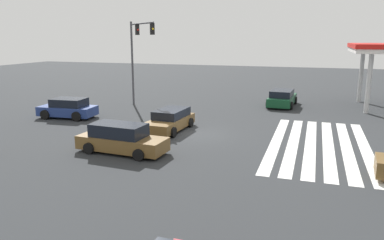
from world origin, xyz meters
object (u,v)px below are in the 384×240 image
at_px(car_3, 282,98).
at_px(car_6, 68,108).
at_px(car_1, 170,120).
at_px(car_0, 121,139).
at_px(traffic_signal_mast, 137,47).

xyz_separation_m(car_3, car_6, (-10.07, 14.81, 0.01)).
distance_m(car_3, car_6, 17.91).
relative_size(car_1, car_3, 0.97).
bearing_deg(car_6, car_1, 167.63).
height_order(car_1, car_6, car_6).
bearing_deg(car_0, car_6, 144.91).
height_order(car_0, car_1, car_0).
distance_m(car_0, car_1, 5.30).
distance_m(traffic_signal_mast, car_1, 9.81).
height_order(car_3, car_6, car_6).
bearing_deg(car_6, traffic_signal_mast, -124.03).
height_order(traffic_signal_mast, car_3, traffic_signal_mast).
relative_size(traffic_signal_mast, car_0, 1.49).
relative_size(traffic_signal_mast, car_6, 1.69).
relative_size(car_1, car_6, 1.08).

